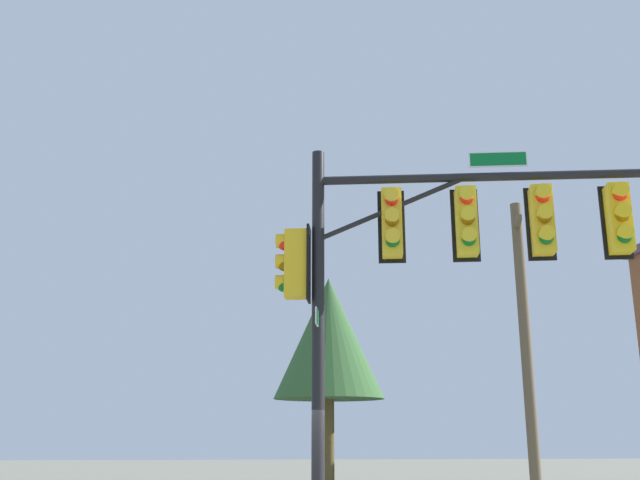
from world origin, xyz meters
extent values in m
cylinder|color=black|center=(0.00, 0.00, 3.34)|extent=(0.20, 0.20, 6.68)
cylinder|color=black|center=(2.64, -0.42, 6.18)|extent=(5.30, 0.98, 0.14)
cylinder|color=black|center=(1.19, -0.19, 5.68)|extent=(2.42, 0.46, 1.07)
cube|color=yellow|center=(1.17, -0.19, 5.43)|extent=(0.37, 0.41, 1.10)
cube|color=black|center=(1.20, 0.01, 5.43)|extent=(0.44, 0.11, 1.22)
sphere|color=#FF2018|center=(1.14, -0.38, 5.77)|extent=(0.22, 0.22, 0.22)
cylinder|color=yellow|center=(1.13, -0.44, 5.82)|extent=(0.25, 0.17, 0.23)
sphere|color=#855607|center=(1.14, -0.38, 5.43)|extent=(0.22, 0.22, 0.22)
cylinder|color=yellow|center=(1.13, -0.44, 5.48)|extent=(0.25, 0.17, 0.23)
sphere|color=#0B621E|center=(1.14, -0.38, 5.09)|extent=(0.22, 0.22, 0.22)
cylinder|color=yellow|center=(1.13, -0.44, 5.14)|extent=(0.25, 0.17, 0.23)
cube|color=yellow|center=(2.34, -0.37, 5.43)|extent=(0.38, 0.41, 1.10)
cube|color=black|center=(2.38, -0.18, 5.43)|extent=(0.44, 0.12, 1.22)
sphere|color=#FF2018|center=(2.31, -0.57, 5.77)|extent=(0.22, 0.22, 0.22)
cylinder|color=yellow|center=(2.30, -0.63, 5.82)|extent=(0.25, 0.18, 0.23)
sphere|color=#855607|center=(2.31, -0.57, 5.43)|extent=(0.22, 0.22, 0.22)
cylinder|color=yellow|center=(2.30, -0.63, 5.48)|extent=(0.25, 0.18, 0.23)
sphere|color=#0B621E|center=(2.31, -0.57, 5.09)|extent=(0.22, 0.22, 0.22)
cylinder|color=yellow|center=(2.30, -0.63, 5.14)|extent=(0.25, 0.18, 0.23)
cube|color=yellow|center=(3.52, -0.56, 5.43)|extent=(0.38, 0.42, 1.10)
cube|color=black|center=(3.56, -0.36, 5.43)|extent=(0.44, 0.12, 1.22)
sphere|color=#FF2018|center=(3.48, -0.76, 5.77)|extent=(0.22, 0.22, 0.22)
cylinder|color=yellow|center=(3.47, -0.82, 5.82)|extent=(0.25, 0.18, 0.23)
sphere|color=#855607|center=(3.48, -0.76, 5.43)|extent=(0.22, 0.22, 0.22)
cylinder|color=yellow|center=(3.47, -0.82, 5.48)|extent=(0.25, 0.18, 0.23)
sphere|color=#0B621E|center=(3.48, -0.76, 5.09)|extent=(0.22, 0.22, 0.22)
cylinder|color=yellow|center=(3.47, -0.82, 5.14)|extent=(0.25, 0.18, 0.23)
cube|color=yellow|center=(4.69, -0.75, 5.43)|extent=(0.39, 0.42, 1.10)
cube|color=black|center=(4.73, -0.55, 5.43)|extent=(0.44, 0.13, 1.22)
sphere|color=#FF2018|center=(4.65, -0.94, 5.77)|extent=(0.22, 0.22, 0.22)
cylinder|color=yellow|center=(4.64, -1.00, 5.82)|extent=(0.25, 0.18, 0.23)
sphere|color=#855607|center=(4.65, -0.94, 5.43)|extent=(0.22, 0.22, 0.22)
cylinder|color=yellow|center=(4.64, -1.00, 5.48)|extent=(0.25, 0.18, 0.23)
sphere|color=#0B621E|center=(4.65, -0.94, 5.09)|extent=(0.22, 0.22, 0.22)
cylinder|color=yellow|center=(4.64, -1.00, 5.14)|extent=(0.25, 0.18, 0.23)
cube|color=yellow|center=(-0.35, 0.06, 4.78)|extent=(0.41, 0.37, 1.10)
cube|color=black|center=(-0.15, 0.02, 4.78)|extent=(0.11, 0.44, 1.22)
sphere|color=#FF2018|center=(-0.54, 0.09, 5.12)|extent=(0.22, 0.22, 0.22)
cylinder|color=yellow|center=(-0.60, 0.10, 5.17)|extent=(0.17, 0.25, 0.23)
sphere|color=#855607|center=(-0.54, 0.09, 4.78)|extent=(0.22, 0.22, 0.22)
cylinder|color=yellow|center=(-0.60, 0.10, 4.83)|extent=(0.17, 0.25, 0.23)
sphere|color=#0B621E|center=(-0.54, 0.09, 4.44)|extent=(0.22, 0.22, 0.22)
cylinder|color=yellow|center=(-0.60, 0.10, 4.49)|extent=(0.17, 0.25, 0.23)
cube|color=white|center=(2.90, -0.46, 6.48)|extent=(0.93, 0.17, 0.26)
cube|color=#0A6A2D|center=(2.90, -0.46, 6.48)|extent=(0.89, 0.17, 0.22)
cube|color=white|center=(0.00, 0.00, 3.88)|extent=(0.17, 0.93, 0.26)
cube|color=#177E36|center=(0.00, 0.00, 3.88)|extent=(0.17, 0.89, 0.22)
cylinder|color=brown|center=(5.35, 5.37, 3.84)|extent=(0.26, 0.26, 7.67)
cube|color=brown|center=(5.35, 5.37, 7.07)|extent=(0.62, 1.76, 0.12)
cylinder|color=brown|center=(1.06, 9.10, 1.55)|extent=(0.29, 0.29, 3.11)
cone|color=#325A2D|center=(1.06, 9.10, 4.81)|extent=(3.07, 3.07, 3.41)
camera|label=1|loc=(-0.94, -11.18, 2.12)|focal=40.60mm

